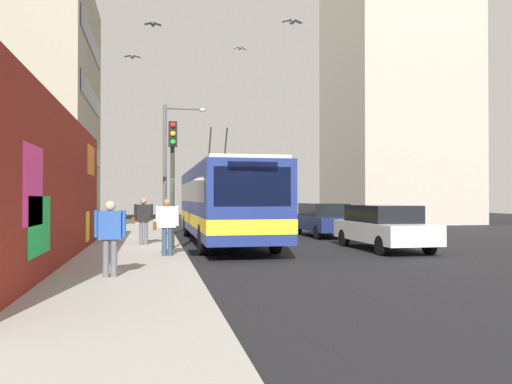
# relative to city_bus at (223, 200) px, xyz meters

# --- Properties ---
(ground_plane) EXTENTS (80.00, 80.00, 0.00)m
(ground_plane) POSITION_rel_city_bus_xyz_m (-2.75, 1.80, -1.74)
(ground_plane) COLOR black
(sidewalk_slab) EXTENTS (48.00, 3.20, 0.15)m
(sidewalk_slab) POSITION_rel_city_bus_xyz_m (-2.75, 3.40, -1.66)
(sidewalk_slab) COLOR #9E9B93
(sidewalk_slab) RESTS_ON ground_plane
(graffiti_wall) EXTENTS (14.53, 0.32, 4.15)m
(graffiti_wall) POSITION_rel_city_bus_xyz_m (-6.49, 5.15, 0.34)
(graffiti_wall) COLOR maroon
(graffiti_wall) RESTS_ON ground_plane
(building_far_left) EXTENTS (10.54, 9.53, 13.87)m
(building_far_left) POSITION_rel_city_bus_xyz_m (9.67, 11.00, 5.20)
(building_far_left) COLOR #9E937F
(building_far_left) RESTS_ON ground_plane
(building_far_right) EXTENTS (9.14, 9.07, 21.77)m
(building_far_right) POSITION_rel_city_bus_xyz_m (14.75, -15.20, 9.15)
(building_far_right) COLOR #B2A899
(building_far_right) RESTS_ON ground_plane
(city_bus) EXTENTS (12.55, 2.68, 4.89)m
(city_bus) POSITION_rel_city_bus_xyz_m (0.00, 0.00, 0.00)
(city_bus) COLOR navy
(city_bus) RESTS_ON ground_plane
(parked_car_white) EXTENTS (4.90, 1.89, 1.58)m
(parked_car_white) POSITION_rel_city_bus_xyz_m (-3.73, -5.20, -0.90)
(parked_car_white) COLOR white
(parked_car_white) RESTS_ON ground_plane
(parked_car_navy) EXTENTS (4.69, 1.86, 1.58)m
(parked_car_navy) POSITION_rel_city_bus_xyz_m (2.61, -5.20, -0.90)
(parked_car_navy) COLOR navy
(parked_car_navy) RESTS_ON ground_plane
(pedestrian_midblock) EXTENTS (0.22, 0.75, 1.68)m
(pedestrian_midblock) POSITION_rel_city_bus_xyz_m (-1.67, 3.13, -0.60)
(pedestrian_midblock) COLOR #595960
(pedestrian_midblock) RESTS_ON sidewalk_slab
(pedestrian_at_curb) EXTENTS (0.22, 0.75, 1.66)m
(pedestrian_at_curb) POSITION_rel_city_bus_xyz_m (-5.39, 2.39, -0.61)
(pedestrian_at_curb) COLOR #2D3F59
(pedestrian_at_curb) RESTS_ON sidewalk_slab
(pedestrian_near_wall) EXTENTS (0.22, 0.66, 1.63)m
(pedestrian_near_wall) POSITION_rel_city_bus_xyz_m (-9.17, 3.69, -0.64)
(pedestrian_near_wall) COLOR #595960
(pedestrian_near_wall) RESTS_ON sidewalk_slab
(traffic_light) EXTENTS (0.49, 0.28, 4.25)m
(traffic_light) POSITION_rel_city_bus_xyz_m (-3.37, 2.15, 1.27)
(traffic_light) COLOR #2D382D
(traffic_light) RESTS_ON sidewalk_slab
(street_lamp) EXTENTS (0.44, 1.98, 6.04)m
(street_lamp) POSITION_rel_city_bus_xyz_m (3.49, 2.00, 1.93)
(street_lamp) COLOR #4C4C51
(street_lamp) RESTS_ON sidewalk_slab
(flying_pigeons) EXTENTS (7.78, 4.96, 2.71)m
(flying_pigeons) POSITION_rel_city_bus_xyz_m (-3.83, 1.40, 5.93)
(flying_pigeons) COLOR slate
(curbside_puddle) EXTENTS (2.02, 2.02, 0.00)m
(curbside_puddle) POSITION_rel_city_bus_xyz_m (-3.36, 1.20, -1.74)
(curbside_puddle) COLOR black
(curbside_puddle) RESTS_ON ground_plane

